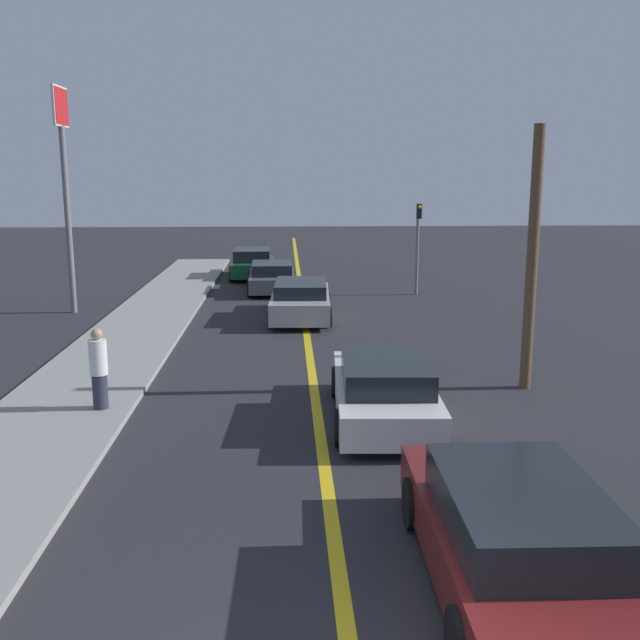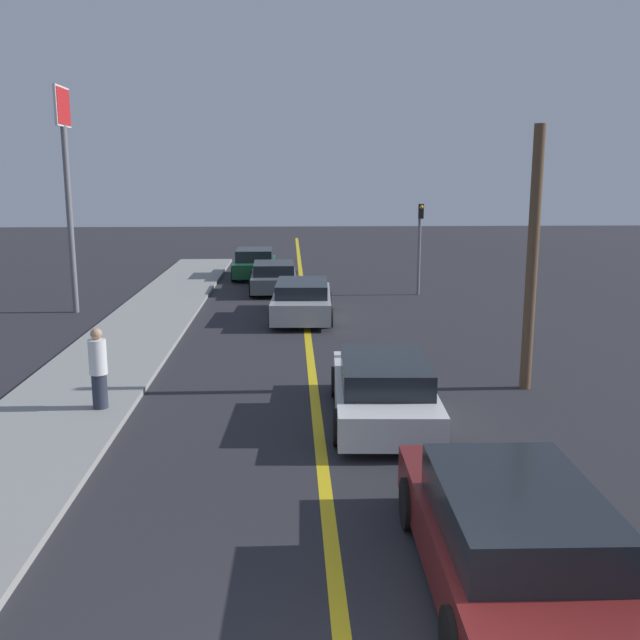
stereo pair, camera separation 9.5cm
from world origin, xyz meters
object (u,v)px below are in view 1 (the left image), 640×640
object	(u,v)px
car_near_right_lane	(515,537)
utility_pole	(532,260)
car_oncoming_far	(253,264)
traffic_light	(418,239)
car_parked_left_lot	(272,277)
roadside_sign	(63,156)
car_ahead_center	(384,389)
car_far_distant	(301,300)
pedestrian_mid_group	(99,369)

from	to	relation	value
car_near_right_lane	utility_pole	world-z (taller)	utility_pole
car_oncoming_far	traffic_light	xyz separation A→B (m)	(6.58, -5.00, 1.55)
car_parked_left_lot	traffic_light	size ratio (longest dim) A/B	1.15
car_parked_left_lot	roadside_sign	distance (m)	9.04
car_near_right_lane	traffic_light	bearing A→B (deg)	83.67
car_ahead_center	utility_pole	xyz separation A→B (m)	(3.38, 1.89, 2.21)
car_ahead_center	car_parked_left_lot	distance (m)	15.43
roadside_sign	traffic_light	bearing A→B (deg)	13.93
car_far_distant	utility_pole	size ratio (longest dim) A/B	0.84
traffic_light	car_far_distant	bearing A→B (deg)	-136.35
car_parked_left_lot	utility_pole	xyz separation A→B (m)	(5.78, -13.35, 2.23)
car_near_right_lane	traffic_light	world-z (taller)	traffic_light
car_ahead_center	roadside_sign	bearing A→B (deg)	131.57
car_ahead_center	pedestrian_mid_group	size ratio (longest dim) A/B	2.84
car_oncoming_far	pedestrian_mid_group	distance (m)	18.83
car_oncoming_far	car_ahead_center	bearing A→B (deg)	-80.01
car_near_right_lane	roadside_sign	world-z (taller)	roadside_sign
car_far_distant	utility_pole	world-z (taller)	utility_pole
traffic_light	roadside_sign	size ratio (longest dim) A/B	0.48
car_ahead_center	car_parked_left_lot	world-z (taller)	car_ahead_center
car_near_right_lane	roadside_sign	distance (m)	20.10
car_ahead_center	traffic_light	bearing A→B (deg)	79.90
car_near_right_lane	pedestrian_mid_group	size ratio (longest dim) A/B	2.92
car_parked_left_lot	car_oncoming_far	bearing A→B (deg)	102.14
utility_pole	traffic_light	bearing A→B (deg)	90.71
car_oncoming_far	utility_pole	world-z (taller)	utility_pole
car_ahead_center	car_parked_left_lot	xyz separation A→B (m)	(-2.40, 15.24, -0.02)
car_far_distant	pedestrian_mid_group	bearing A→B (deg)	-111.41
car_ahead_center	car_far_distant	distance (m)	9.96
car_ahead_center	pedestrian_mid_group	world-z (taller)	pedestrian_mid_group
traffic_light	utility_pole	distance (m)	12.39
car_near_right_lane	roadside_sign	xyz separation A→B (m)	(-9.72, 17.00, 4.54)
car_near_right_lane	car_ahead_center	xyz separation A→B (m)	(-0.67, 5.78, -0.05)
car_oncoming_far	utility_pole	xyz separation A→B (m)	(6.73, -17.37, 2.17)
traffic_light	car_oncoming_far	bearing A→B (deg)	142.77
car_ahead_center	car_far_distant	bearing A→B (deg)	100.58
roadside_sign	utility_pole	bearing A→B (deg)	-36.87
car_parked_left_lot	traffic_light	bearing A→B (deg)	-11.07
utility_pole	pedestrian_mid_group	bearing A→B (deg)	-171.39
car_oncoming_far	car_near_right_lane	bearing A→B (deg)	-80.75
car_far_distant	roadside_sign	bearing A→B (deg)	172.43
car_parked_left_lot	utility_pole	distance (m)	14.72
car_ahead_center	pedestrian_mid_group	xyz separation A→B (m)	(-5.48, 0.55, 0.32)
car_oncoming_far	roadside_sign	bearing A→B (deg)	-125.20
car_ahead_center	utility_pole	bearing A→B (deg)	31.84
roadside_sign	utility_pole	xyz separation A→B (m)	(12.43, -9.32, -2.38)
utility_pole	car_near_right_lane	bearing A→B (deg)	-109.46
traffic_light	car_ahead_center	bearing A→B (deg)	-102.76
car_far_distant	car_oncoming_far	world-z (taller)	car_oncoming_far
car_ahead_center	utility_pole	world-z (taller)	utility_pole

